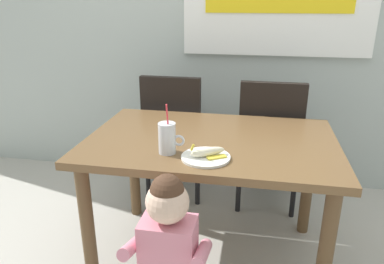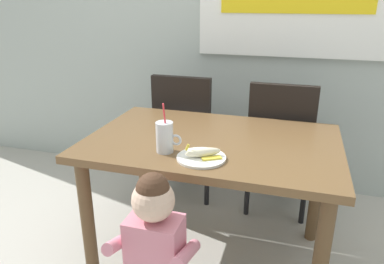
# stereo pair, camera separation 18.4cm
# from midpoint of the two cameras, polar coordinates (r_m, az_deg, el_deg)

# --- Properties ---
(ground_plane) EXTENTS (24.00, 24.00, 0.00)m
(ground_plane) POSITION_cam_midpoint_polar(r_m,az_deg,el_deg) (2.31, 5.27, -18.83)
(ground_plane) COLOR #B7B2A8
(dining_table) EXTENTS (1.32, 0.87, 0.76)m
(dining_table) POSITION_cam_midpoint_polar(r_m,az_deg,el_deg) (1.97, 5.87, -4.07)
(dining_table) COLOR brown
(dining_table) RESTS_ON ground
(dining_chair_left) EXTENTS (0.44, 0.44, 0.96)m
(dining_chair_left) POSITION_cam_midpoint_polar(r_m,az_deg,el_deg) (2.68, 1.07, 0.38)
(dining_chair_left) COLOR black
(dining_chair_left) RESTS_ON ground
(dining_chair_right) EXTENTS (0.44, 0.45, 0.96)m
(dining_chair_right) POSITION_cam_midpoint_polar(r_m,az_deg,el_deg) (2.56, 15.72, -1.45)
(dining_chair_right) COLOR black
(dining_chair_right) RESTS_ON ground
(toddler_standing) EXTENTS (0.33, 0.24, 0.84)m
(toddler_standing) POSITION_cam_midpoint_polar(r_m,az_deg,el_deg) (1.53, -2.27, -17.18)
(toddler_standing) COLOR #3F4760
(toddler_standing) RESTS_ON ground
(milk_cup) EXTENTS (0.13, 0.08, 0.25)m
(milk_cup) POSITION_cam_midpoint_polar(r_m,az_deg,el_deg) (1.74, -1.25, -1.13)
(milk_cup) COLOR silver
(milk_cup) RESTS_ON dining_table
(snack_plate) EXTENTS (0.23, 0.23, 0.01)m
(snack_plate) POSITION_cam_midpoint_polar(r_m,az_deg,el_deg) (1.69, 4.61, -4.12)
(snack_plate) COLOR white
(snack_plate) RESTS_ON dining_table
(peeled_banana) EXTENTS (0.17, 0.14, 0.07)m
(peeled_banana) POSITION_cam_midpoint_polar(r_m,az_deg,el_deg) (1.68, 5.00, -3.32)
(peeled_banana) COLOR #F4EAC6
(peeled_banana) RESTS_ON snack_plate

